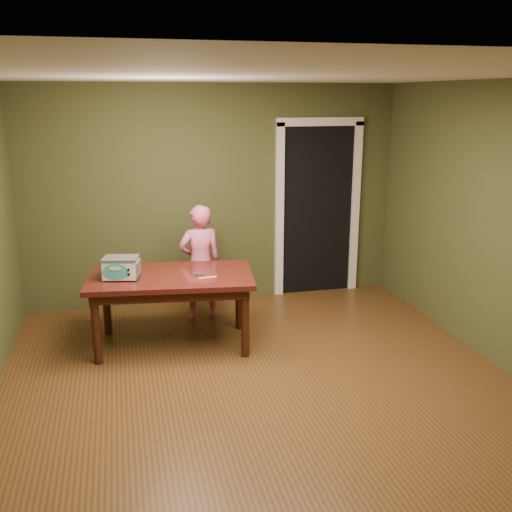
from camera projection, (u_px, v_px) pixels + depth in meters
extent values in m
plane|color=brown|center=(267.00, 396.00, 4.82)|extent=(5.00, 5.00, 0.00)
cube|color=#404524|center=(215.00, 196.00, 6.81)|extent=(4.50, 0.02, 2.60)
cube|color=#404524|center=(437.00, 415.00, 2.13)|extent=(4.50, 0.02, 2.60)
cube|color=white|center=(269.00, 74.00, 4.12)|extent=(4.50, 5.00, 0.02)
cube|color=black|center=(309.00, 207.00, 7.45)|extent=(0.90, 0.60, 2.10)
cube|color=black|center=(317.00, 211.00, 7.16)|extent=(0.90, 0.02, 2.10)
cube|color=white|center=(279.00, 213.00, 7.03)|extent=(0.10, 0.06, 2.20)
cube|color=white|center=(355.00, 210.00, 7.25)|extent=(0.10, 0.06, 2.20)
cube|color=white|center=(320.00, 122.00, 6.84)|extent=(1.10, 0.06, 0.10)
cube|color=#3A100D|center=(171.00, 277.00, 5.63)|extent=(1.70, 1.09, 0.05)
cube|color=black|center=(171.00, 284.00, 5.65)|extent=(1.56, 0.96, 0.10)
cylinder|color=black|center=(96.00, 329.00, 5.32)|extent=(0.08, 0.08, 0.70)
cylinder|color=black|center=(106.00, 303.00, 5.99)|extent=(0.08, 0.08, 0.70)
cylinder|color=black|center=(245.00, 323.00, 5.47)|extent=(0.08, 0.08, 0.70)
cylinder|color=black|center=(239.00, 298.00, 6.14)|extent=(0.08, 0.08, 0.70)
cylinder|color=#4C4F54|center=(106.00, 281.00, 5.41)|extent=(0.02, 0.02, 0.01)
cylinder|color=#4C4F54|center=(110.00, 275.00, 5.58)|extent=(0.02, 0.02, 0.01)
cylinder|color=#4C4F54|center=(134.00, 280.00, 5.42)|extent=(0.02, 0.02, 0.01)
cylinder|color=#4C4F54|center=(137.00, 275.00, 5.59)|extent=(0.02, 0.02, 0.01)
cube|color=white|center=(121.00, 268.00, 5.47)|extent=(0.36, 0.29, 0.18)
cube|color=#4C4F54|center=(120.00, 259.00, 5.45)|extent=(0.37, 0.30, 0.03)
cube|color=#4C4F54|center=(104.00, 268.00, 5.47)|extent=(0.06, 0.20, 0.14)
cube|color=#4C4F54|center=(138.00, 268.00, 5.48)|extent=(0.06, 0.20, 0.14)
ellipsoid|color=#33B19C|center=(116.00, 272.00, 5.36)|extent=(0.24, 0.06, 0.15)
cylinder|color=black|center=(128.00, 270.00, 5.36)|extent=(0.02, 0.02, 0.02)
cylinder|color=black|center=(129.00, 274.00, 5.37)|extent=(0.02, 0.01, 0.02)
cylinder|color=silver|center=(199.00, 274.00, 5.62)|extent=(0.10, 0.10, 0.02)
cylinder|color=#532F1B|center=(199.00, 273.00, 5.61)|extent=(0.09, 0.09, 0.01)
cube|color=#FFE86E|center=(207.00, 277.00, 5.52)|extent=(0.18, 0.04, 0.01)
imported|color=#EB6091|center=(200.00, 263.00, 6.34)|extent=(0.51, 0.36, 1.31)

